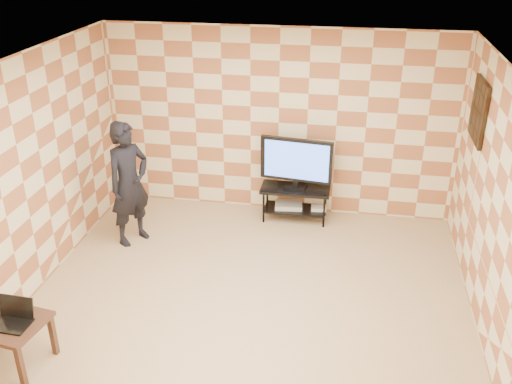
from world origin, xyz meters
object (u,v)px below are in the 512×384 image
(side_table, at_px, (14,330))
(person, at_px, (129,184))
(tv, at_px, (296,161))
(tv_stand, at_px, (295,196))

(side_table, bearing_deg, person, 84.55)
(tv, height_order, person, person)
(person, bearing_deg, tv, -33.92)
(tv_stand, bearing_deg, tv, -82.58)
(person, bearing_deg, side_table, -154.28)
(tv_stand, bearing_deg, person, -155.02)
(side_table, bearing_deg, tv, 56.12)
(side_table, height_order, person, person)
(side_table, distance_m, person, 2.55)
(tv_stand, xyz_separation_m, tv, (0.00, -0.00, 0.55))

